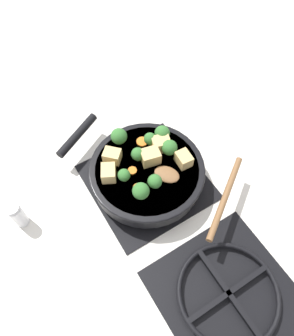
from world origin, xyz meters
TOP-DOWN VIEW (x-y plane):
  - ground_plane at (0.00, 0.00)m, footprint 2.40×2.40m
  - front_burner_grate at (0.00, 0.00)m, footprint 0.31×0.31m
  - rear_burner_grate at (0.00, 0.36)m, footprint 0.31×0.31m
  - skillet_pan at (0.00, -0.00)m, footprint 0.34×0.41m
  - wooden_spoon at (-0.08, 0.12)m, footprint 0.23×0.25m
  - tofu_cube_center_large at (-0.02, -0.02)m, footprint 0.06×0.05m
  - tofu_cube_near_handle at (0.06, -0.07)m, footprint 0.06×0.06m
  - tofu_cube_east_chunk at (-0.09, 0.04)m, footprint 0.04×0.05m
  - tofu_cube_west_chunk at (-0.07, -0.04)m, footprint 0.06×0.05m
  - tofu_cube_back_piece at (0.10, -0.03)m, footprint 0.05×0.06m
  - broccoli_floret_near_spoon at (-0.08, -0.01)m, footprint 0.04×0.04m
  - broccoli_floret_center_top at (0.01, -0.04)m, footprint 0.04×0.04m
  - broccoli_floret_east_rim at (-0.05, -0.06)m, footprint 0.03×0.03m
  - broccoli_floret_west_rim at (0.01, 0.06)m, footprint 0.04×0.04m
  - broccoli_floret_north_edge at (0.07, -0.00)m, footprint 0.03×0.03m
  - broccoli_floret_south_cluster at (-0.09, -0.06)m, footprint 0.04×0.04m
  - broccoli_floret_mid_floret at (0.02, -0.11)m, footprint 0.05×0.05m
  - broccoli_floret_small_inner at (0.06, 0.06)m, footprint 0.04×0.04m
  - carrot_slice_orange_thin at (0.04, -0.01)m, footprint 0.02×0.02m
  - carrot_slice_near_center at (-0.03, -0.08)m, footprint 0.03×0.03m
  - carrot_slice_edge_slice at (0.05, 0.04)m, footprint 0.02×0.02m
  - salt_shaker at (0.35, -0.07)m, footprint 0.04×0.04m

SIDE VIEW (x-z plane):
  - ground_plane at x=0.00m, z-range 0.00..0.00m
  - front_burner_grate at x=0.00m, z-range 0.00..0.03m
  - rear_burner_grate at x=0.00m, z-range 0.00..0.03m
  - salt_shaker at x=0.35m, z-range 0.00..0.09m
  - skillet_pan at x=0.00m, z-range 0.03..0.08m
  - carrot_slice_orange_thin at x=0.04m, z-range 0.08..0.08m
  - carrot_slice_near_center at x=-0.03m, z-range 0.08..0.08m
  - carrot_slice_edge_slice at x=0.05m, z-range 0.08..0.08m
  - wooden_spoon at x=-0.08m, z-range 0.08..0.09m
  - tofu_cube_east_chunk at x=-0.09m, z-range 0.08..0.11m
  - tofu_cube_near_handle at x=0.06m, z-range 0.08..0.11m
  - tofu_cube_back_piece at x=0.10m, z-range 0.08..0.11m
  - tofu_cube_west_chunk at x=-0.07m, z-range 0.08..0.11m
  - tofu_cube_center_large at x=-0.02m, z-range 0.08..0.12m
  - broccoli_floret_north_edge at x=0.07m, z-range 0.08..0.12m
  - broccoli_floret_east_rim at x=-0.05m, z-range 0.08..0.12m
  - broccoli_floret_center_top at x=0.01m, z-range 0.08..0.12m
  - broccoli_floret_west_rim at x=0.01m, z-range 0.08..0.12m
  - broccoli_floret_south_cluster at x=-0.09m, z-range 0.08..0.13m
  - broccoli_floret_near_spoon at x=-0.08m, z-range 0.08..0.13m
  - broccoli_floret_small_inner at x=0.06m, z-range 0.08..0.13m
  - broccoli_floret_mid_floret at x=0.02m, z-range 0.08..0.13m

